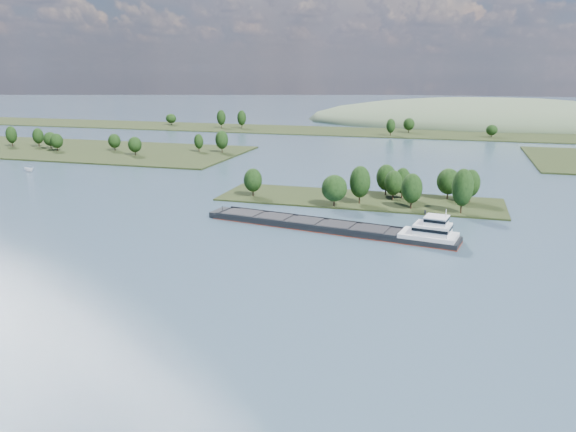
% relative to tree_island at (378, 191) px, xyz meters
% --- Properties ---
extents(ground, '(1800.00, 1800.00, 0.00)m').
position_rel_tree_island_xyz_m(ground, '(-6.86, -58.60, -4.29)').
color(ground, '#364D5E').
rests_on(ground, ground).
extents(tree_island, '(100.00, 32.80, 15.83)m').
position_rel_tree_island_xyz_m(tree_island, '(0.00, 0.00, 0.00)').
color(tree_island, black).
rests_on(tree_island, ground).
extents(left_bank, '(300.00, 80.00, 14.74)m').
position_rel_tree_island_xyz_m(left_bank, '(-235.35, 81.46, -3.42)').
color(left_bank, black).
rests_on(left_bank, ground).
extents(back_shoreline, '(900.00, 60.00, 15.15)m').
position_rel_tree_island_xyz_m(back_shoreline, '(-0.28, 221.28, -3.69)').
color(back_shoreline, black).
rests_on(back_shoreline, ground).
extents(hill_west, '(320.00, 160.00, 44.00)m').
position_rel_tree_island_xyz_m(hill_west, '(53.14, 321.40, -4.29)').
color(hill_west, '#485B3F').
rests_on(hill_west, ground).
extents(cargo_barge, '(77.14, 21.95, 10.37)m').
position_rel_tree_island_xyz_m(cargo_barge, '(-4.41, -39.06, -2.99)').
color(cargo_barge, black).
rests_on(cargo_barge, ground).
extents(motorboat, '(5.80, 3.29, 2.11)m').
position_rel_tree_island_xyz_m(motorboat, '(-161.11, 16.07, -3.24)').
color(motorboat, white).
rests_on(motorboat, ground).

